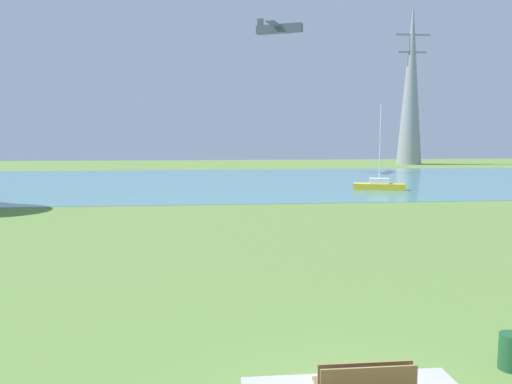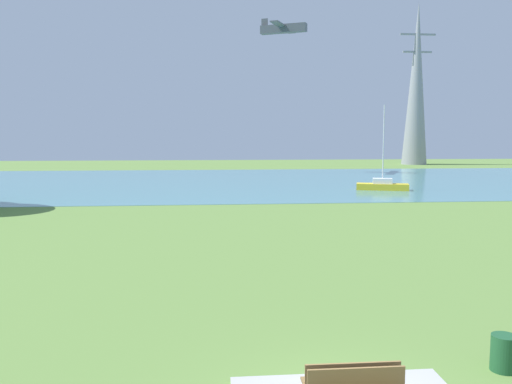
% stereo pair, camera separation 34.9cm
% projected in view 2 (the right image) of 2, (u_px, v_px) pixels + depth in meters
% --- Properties ---
extents(ground_plane, '(160.00, 160.00, 0.00)m').
position_uv_depth(ground_plane, '(252.00, 222.00, 31.42)').
color(ground_plane, olive).
extents(litter_bin, '(0.56, 0.56, 0.80)m').
position_uv_depth(litter_bin, '(504.00, 353.00, 11.50)').
color(litter_bin, '#1E512D').
rests_on(litter_bin, ground).
extents(water_surface, '(140.00, 40.00, 0.02)m').
position_uv_depth(water_surface, '(231.00, 181.00, 59.14)').
color(water_surface, teal).
rests_on(water_surface, ground).
extents(sailboat_yellow, '(5.03, 2.85, 7.99)m').
position_uv_depth(sailboat_yellow, '(382.00, 185.00, 49.60)').
color(sailboat_yellow, yellow).
rests_on(sailboat_yellow, water_surface).
extents(electricity_pylon, '(6.40, 4.40, 28.45)m').
position_uv_depth(electricity_pylon, '(416.00, 84.00, 92.65)').
color(electricity_pylon, gray).
rests_on(electricity_pylon, ground).
extents(light_aircraft, '(6.24, 8.05, 2.10)m').
position_uv_depth(light_aircraft, '(283.00, 28.00, 71.29)').
color(light_aircraft, '#4C5156').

